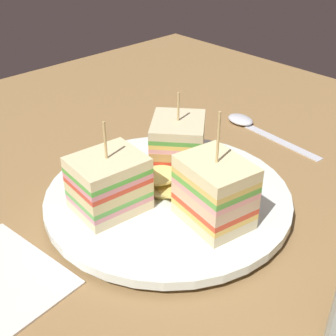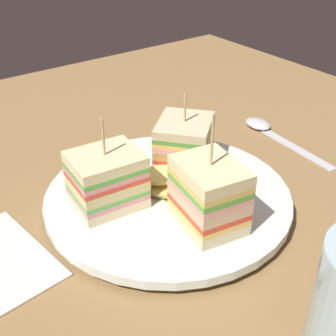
{
  "view_description": "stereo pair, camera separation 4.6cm",
  "coord_description": "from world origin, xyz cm",
  "px_view_note": "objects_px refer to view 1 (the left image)",
  "views": [
    {
      "loc": [
        -28.43,
        26.92,
        28.72
      ],
      "look_at": [
        0.0,
        0.0,
        4.7
      ],
      "focal_mm": 49.15,
      "sensor_mm": 36.0,
      "label": 1
    },
    {
      "loc": [
        -31.39,
        23.41,
        28.72
      ],
      "look_at": [
        0.0,
        0.0,
        4.7
      ],
      "focal_mm": 49.15,
      "sensor_mm": 36.0,
      "label": 2
    }
  ],
  "objects_px": {
    "plate": "(168,198)",
    "sandwich_wedge_0": "(215,192)",
    "sandwich_wedge_1": "(178,142)",
    "chip_pile": "(161,184)",
    "spoon": "(250,125)",
    "sandwich_wedge_2": "(109,184)"
  },
  "relations": [
    {
      "from": "sandwich_wedge_0",
      "to": "spoon",
      "type": "distance_m",
      "value": 0.25
    },
    {
      "from": "sandwich_wedge_1",
      "to": "plate",
      "type": "bearing_deg",
      "value": -4.16
    },
    {
      "from": "plate",
      "to": "sandwich_wedge_1",
      "type": "bearing_deg",
      "value": -53.7
    },
    {
      "from": "sandwich_wedge_1",
      "to": "sandwich_wedge_2",
      "type": "xyz_separation_m",
      "value": [
        -0.02,
        0.11,
        0.0
      ]
    },
    {
      "from": "sandwich_wedge_0",
      "to": "sandwich_wedge_1",
      "type": "relative_size",
      "value": 1.28
    },
    {
      "from": "plate",
      "to": "chip_pile",
      "type": "relative_size",
      "value": 3.54
    },
    {
      "from": "sandwich_wedge_0",
      "to": "sandwich_wedge_2",
      "type": "xyz_separation_m",
      "value": [
        0.08,
        0.06,
        -0.0
      ]
    },
    {
      "from": "plate",
      "to": "sandwich_wedge_0",
      "type": "height_order",
      "value": "sandwich_wedge_0"
    },
    {
      "from": "sandwich_wedge_2",
      "to": "chip_pile",
      "type": "bearing_deg",
      "value": -8.59
    },
    {
      "from": "sandwich_wedge_0",
      "to": "chip_pile",
      "type": "xyz_separation_m",
      "value": [
        0.07,
        0.0,
        -0.02
      ]
    },
    {
      "from": "chip_pile",
      "to": "spoon",
      "type": "xyz_separation_m",
      "value": [
        0.05,
        -0.21,
        -0.02
      ]
    },
    {
      "from": "spoon",
      "to": "sandwich_wedge_0",
      "type": "bearing_deg",
      "value": 124.16
    },
    {
      "from": "sandwich_wedge_0",
      "to": "chip_pile",
      "type": "relative_size",
      "value": 1.56
    },
    {
      "from": "plate",
      "to": "sandwich_wedge_2",
      "type": "xyz_separation_m",
      "value": [
        0.02,
        0.06,
        0.03
      ]
    },
    {
      "from": "spoon",
      "to": "plate",
      "type": "bearing_deg",
      "value": 109.79
    },
    {
      "from": "sandwich_wedge_1",
      "to": "sandwich_wedge_0",
      "type": "bearing_deg",
      "value": 22.92
    },
    {
      "from": "sandwich_wedge_0",
      "to": "sandwich_wedge_1",
      "type": "xyz_separation_m",
      "value": [
        0.1,
        -0.05,
        -0.01
      ]
    },
    {
      "from": "sandwich_wedge_0",
      "to": "spoon",
      "type": "bearing_deg",
      "value": -51.01
    },
    {
      "from": "plate",
      "to": "chip_pile",
      "type": "height_order",
      "value": "chip_pile"
    },
    {
      "from": "chip_pile",
      "to": "sandwich_wedge_0",
      "type": "bearing_deg",
      "value": -177.02
    },
    {
      "from": "sandwich_wedge_1",
      "to": "spoon",
      "type": "bearing_deg",
      "value": 146.41
    },
    {
      "from": "plate",
      "to": "sandwich_wedge_0",
      "type": "relative_size",
      "value": 2.26
    }
  ]
}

